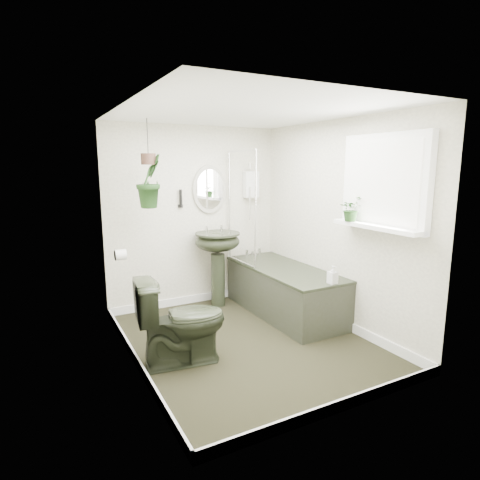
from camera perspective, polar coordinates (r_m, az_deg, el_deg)
name	(u,v)px	position (r m, az deg, el deg)	size (l,w,h in m)	color
floor	(247,342)	(4.31, 0.96, -14.31)	(2.30, 2.80, 0.02)	black
ceiling	(247,111)	(3.95, 1.07, 17.92)	(2.30, 2.80, 0.02)	white
wall_back	(194,217)	(5.23, -6.49, 3.31)	(2.30, 0.02, 2.30)	white
wall_front	(347,262)	(2.84, 14.94, -3.11)	(2.30, 0.02, 2.30)	white
wall_left	(129,243)	(3.56, -15.54, -0.41)	(0.02, 2.80, 2.30)	white
wall_right	(337,225)	(4.64, 13.67, 2.15)	(0.02, 2.80, 2.30)	white
skirting	(247,337)	(4.29, 0.97, -13.59)	(2.30, 2.80, 0.10)	white
bathtub	(284,290)	(5.00, 6.28, -7.15)	(0.72, 1.72, 0.58)	black
bath_screen	(242,208)	(5.03, 0.24, 4.58)	(0.04, 0.72, 1.40)	silver
shower_box	(251,184)	(5.48, 1.57, 7.90)	(0.20, 0.10, 0.35)	white
oval_mirror	(210,189)	(5.24, -4.34, 7.20)	(0.46, 0.03, 0.62)	#AEAB9A
wall_sconce	(181,198)	(5.09, -8.42, 5.89)	(0.04, 0.04, 0.22)	black
toilet_roll_holder	(120,255)	(4.30, -16.64, -2.04)	(0.11, 0.11, 0.11)	white
window_recess	(384,182)	(4.04, 19.86, 7.76)	(0.08, 1.00, 0.90)	white
window_sill	(376,227)	(4.03, 18.82, 1.81)	(0.18, 1.00, 0.04)	white
window_blinds	(381,182)	(4.01, 19.42, 7.77)	(0.01, 0.86, 0.76)	white
toilet	(182,321)	(3.77, -8.32, -11.28)	(0.46, 0.80, 0.82)	black
pedestal_sink	(218,269)	(5.19, -3.17, -4.16)	(0.57, 0.49, 0.97)	black
sill_plant	(351,209)	(4.19, 15.48, 4.30)	(0.23, 0.20, 0.25)	black
hanging_plant	(149,181)	(4.54, -12.78, 8.20)	(0.32, 0.26, 0.59)	black
soap_bottle	(333,275)	(4.33, 13.03, -4.84)	(0.09, 0.09, 0.19)	black
hanging_pot	(148,159)	(4.53, -12.90, 11.16)	(0.16, 0.16, 0.12)	#3D271E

